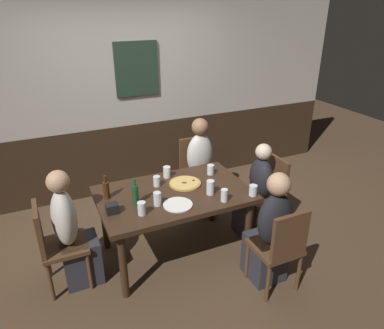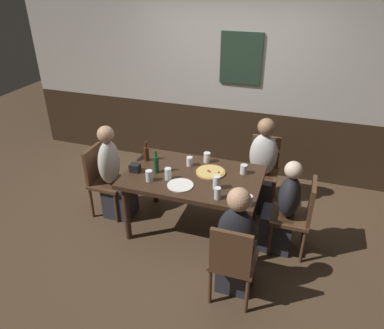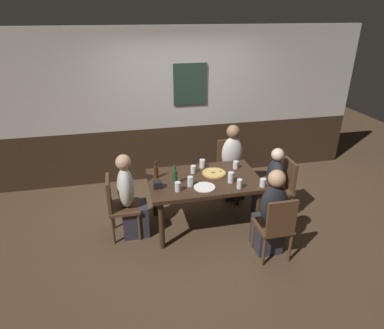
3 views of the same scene
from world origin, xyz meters
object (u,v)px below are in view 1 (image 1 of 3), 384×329
at_px(pizza, 185,183).
at_px(chair_head_west, 55,242).
at_px(tumbler_water, 157,199).
at_px(beer_bottle_green, 135,194).
at_px(pint_glass_stout, 167,172).
at_px(beer_bottle_brown, 106,190).
at_px(person_head_west, 73,237).
at_px(person_right_far, 201,172).
at_px(chair_head_east, 268,190).
at_px(person_right_near, 270,236).
at_px(chair_right_far, 196,168).
at_px(beer_glass_tall, 224,196).
at_px(highball_clear, 211,170).
at_px(person_head_east, 256,197).
at_px(tumbler_short, 253,191).
at_px(chair_right_near, 280,246).
at_px(plate_white_large, 178,205).
at_px(dining_table, 174,200).
at_px(condiment_caddy, 112,209).
at_px(pint_glass_pale, 157,181).
at_px(pint_glass_amber, 210,188).
at_px(beer_glass_half, 142,209).

bearing_deg(pizza, chair_head_west, -175.26).
bearing_deg(tumbler_water, beer_bottle_green, 151.58).
xyz_separation_m(pint_glass_stout, beer_bottle_brown, (-0.69, -0.18, 0.04)).
bearing_deg(person_head_west, person_right_far, 23.70).
xyz_separation_m(chair_head_east, person_right_near, (-0.51, -0.73, -0.00)).
bearing_deg(beer_bottle_brown, chair_head_west, -163.27).
xyz_separation_m(chair_right_far, beer_glass_tall, (-0.29, -1.25, 0.30)).
relative_size(person_right_far, highball_clear, 11.10).
height_order(person_head_west, person_head_east, person_head_west).
height_order(chair_right_far, beer_bottle_brown, beer_bottle_brown).
xyz_separation_m(person_right_far, person_right_near, (0.00, -1.46, -0.02)).
distance_m(tumbler_short, beer_glass_tall, 0.31).
bearing_deg(chair_right_near, tumbler_short, 87.25).
bearing_deg(plate_white_large, chair_head_east, 11.45).
relative_size(chair_head_west, highball_clear, 8.15).
relative_size(dining_table, condiment_caddy, 13.59).
bearing_deg(chair_right_near, chair_head_east, 60.37).
distance_m(pizza, plate_white_large, 0.42).
xyz_separation_m(chair_right_near, condiment_caddy, (-1.30, 0.76, 0.29)).
height_order(beer_glass_tall, condiment_caddy, beer_glass_tall).
xyz_separation_m(dining_table, pint_glass_pale, (-0.11, 0.20, 0.13)).
xyz_separation_m(person_head_west, pint_glass_stout, (1.06, 0.34, 0.29)).
distance_m(chair_right_far, beer_bottle_green, 1.47).
bearing_deg(person_right_near, pint_glass_pale, 129.59).
distance_m(highball_clear, pint_glass_pale, 0.63).
distance_m(beer_bottle_green, plate_white_large, 0.41).
xyz_separation_m(person_head_east, tumbler_water, (-1.23, -0.16, 0.35)).
bearing_deg(chair_right_near, person_right_near, 90.00).
bearing_deg(pizza, person_right_near, -59.80).
bearing_deg(person_head_east, beer_bottle_brown, 174.36).
bearing_deg(tumbler_water, pint_glass_stout, 60.44).
bearing_deg(chair_head_east, pint_glass_pale, 171.14).
distance_m(chair_right_far, pint_glass_pale, 1.07).
xyz_separation_m(tumbler_short, pint_glass_amber, (-0.37, 0.20, 0.01)).
bearing_deg(tumbler_water, person_head_east, 7.56).
relative_size(chair_right_far, chair_head_east, 1.00).
relative_size(chair_right_near, person_right_near, 0.76).
bearing_deg(tumbler_short, condiment_caddy, 169.25).
relative_size(person_right_far, person_right_near, 1.03).
height_order(chair_right_near, pint_glass_pale, chair_right_near).
relative_size(pint_glass_stout, plate_white_large, 0.44).
xyz_separation_m(pint_glass_pale, tumbler_water, (-0.12, -0.36, 0.01)).
relative_size(person_right_near, pint_glass_amber, 7.99).
bearing_deg(person_head_west, plate_white_large, -14.70).
xyz_separation_m(pizza, condiment_caddy, (-0.81, -0.23, 0.03)).
xyz_separation_m(dining_table, pint_glass_stout, (0.06, 0.34, 0.14)).
bearing_deg(person_right_far, condiment_caddy, -146.75).
height_order(dining_table, pint_glass_amber, pint_glass_amber).
distance_m(person_right_far, beer_glass_half, 1.48).
bearing_deg(highball_clear, dining_table, -157.71).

